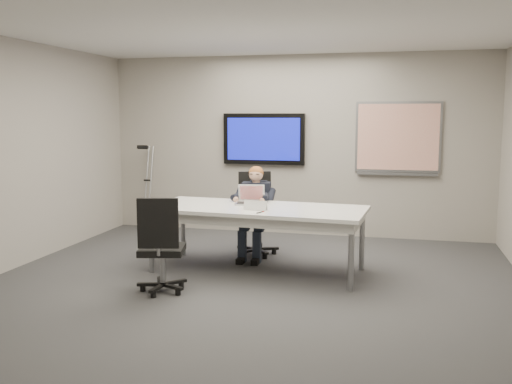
% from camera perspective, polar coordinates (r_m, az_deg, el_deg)
% --- Properties ---
extents(floor, '(6.00, 6.00, 0.02)m').
position_cam_1_polar(floor, '(6.30, -0.87, -9.64)').
color(floor, '#363739').
rests_on(floor, ground).
extents(ceiling, '(6.00, 6.00, 0.02)m').
position_cam_1_polar(ceiling, '(6.08, -0.93, 16.41)').
color(ceiling, silver).
rests_on(ceiling, wall_back).
extents(wall_back, '(6.00, 0.02, 2.80)m').
position_cam_1_polar(wall_back, '(8.96, 3.99, 4.65)').
color(wall_back, '#9D978D').
rests_on(wall_back, ground).
extents(wall_front, '(6.00, 0.02, 2.80)m').
position_cam_1_polar(wall_front, '(3.24, -14.48, -1.12)').
color(wall_front, '#9D978D').
rests_on(wall_front, ground).
extents(wall_left, '(0.02, 6.00, 2.80)m').
position_cam_1_polar(wall_left, '(7.39, -24.07, 3.33)').
color(wall_left, '#9D978D').
rests_on(wall_left, ground).
extents(conference_table, '(2.62, 1.24, 0.79)m').
position_cam_1_polar(conference_table, '(6.83, 0.15, -2.25)').
color(conference_table, white).
rests_on(conference_table, ground).
extents(tv_display, '(1.30, 0.09, 0.80)m').
position_cam_1_polar(tv_display, '(9.00, 0.79, 5.32)').
color(tv_display, black).
rests_on(tv_display, wall_back).
extents(whiteboard, '(1.25, 0.08, 1.10)m').
position_cam_1_polar(whiteboard, '(8.79, 14.00, 5.23)').
color(whiteboard, gray).
rests_on(whiteboard, wall_back).
extents(office_chair_far, '(0.69, 0.69, 1.11)m').
position_cam_1_polar(office_chair_far, '(7.73, 0.05, -3.71)').
color(office_chair_far, black).
rests_on(office_chair_far, ground).
extents(office_chair_near, '(0.60, 0.60, 1.04)m').
position_cam_1_polar(office_chair_near, '(6.16, -9.40, -7.00)').
color(office_chair_near, black).
rests_on(office_chair_near, ground).
extents(seated_person, '(0.39, 0.68, 1.21)m').
position_cam_1_polar(seated_person, '(7.47, -0.24, -3.01)').
color(seated_person, '#1F2533').
rests_on(seated_person, office_chair_far).
extents(crutch, '(0.45, 0.75, 1.48)m').
position_cam_1_polar(crutch, '(9.51, -10.75, 0.56)').
color(crutch, '#989A9F').
rests_on(crutch, ground).
extents(laptop, '(0.36, 0.35, 0.23)m').
position_cam_1_polar(laptop, '(7.06, -0.62, -0.70)').
color(laptop, '#A9A9AB').
rests_on(laptop, conference_table).
extents(name_tent, '(0.28, 0.11, 0.11)m').
position_cam_1_polar(name_tent, '(6.60, -0.05, -1.33)').
color(name_tent, silver).
rests_on(name_tent, conference_table).
extents(pen, '(0.06, 0.14, 0.01)m').
position_cam_1_polar(pen, '(6.42, 0.44, -2.03)').
color(pen, black).
rests_on(pen, conference_table).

